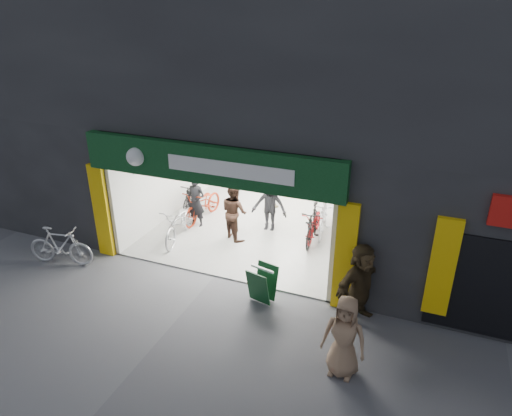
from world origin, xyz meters
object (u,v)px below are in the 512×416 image
Objects in this scene: bike_left_front at (180,223)px; bike_right_front at (312,224)px; sandwich_board at (262,283)px; parked_bike at (60,246)px; pedestrian_near at (344,337)px.

bike_left_front is 1.13× the size of bike_right_front.
bike_right_front is 3.26m from sandwich_board.
sandwich_board is at bearing -97.11° from parked_bike.
bike_right_front is at bearing 11.20° from bike_left_front.
bike_left_front is 2.37× the size of sandwich_board.
bike_right_front is at bearing -69.25° from parked_bike.
bike_left_front is at bearing -164.80° from bike_right_front.
bike_right_front is 2.10× the size of sandwich_board.
bike_left_front is at bearing -54.69° from parked_bike.
pedestrian_near is 1.94× the size of sandwich_board.
pedestrian_near is (1.89, -4.79, 0.29)m from bike_right_front.
bike_left_front is 3.82m from sandwich_board.
bike_left_front is 3.23m from parked_bike.
pedestrian_near is at bearing -22.62° from sandwich_board.
sandwich_board is (-0.30, -3.24, -0.07)m from bike_right_front.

